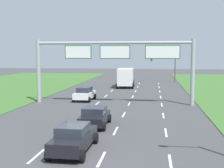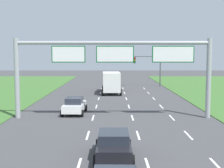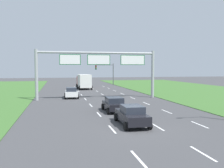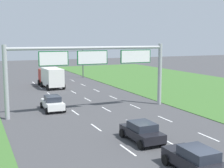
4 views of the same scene
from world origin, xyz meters
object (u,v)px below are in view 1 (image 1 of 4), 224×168
at_px(traffic_light_mast, 165,62).
at_px(car_mid_lane, 95,116).
at_px(car_lead_silver, 85,94).
at_px(sign_gantry, 115,58).
at_px(car_near_red, 74,138).
at_px(box_truck, 126,77).

bearing_deg(traffic_light_mast, car_mid_lane, -99.59).
height_order(car_lead_silver, traffic_light_mast, traffic_light_mast).
bearing_deg(sign_gantry, car_lead_silver, 153.07).
bearing_deg(car_mid_lane, sign_gantry, 88.56).
relative_size(car_near_red, traffic_light_mast, 0.81).
bearing_deg(box_truck, traffic_light_mast, 53.80).
distance_m(sign_gantry, traffic_light_mast, 28.03).
relative_size(car_lead_silver, traffic_light_mast, 0.74).
height_order(box_truck, traffic_light_mast, traffic_light_mast).
height_order(car_near_red, box_truck, box_truck).
height_order(car_mid_lane, box_truck, box_truck).
relative_size(car_near_red, car_mid_lane, 1.14).
bearing_deg(car_mid_lane, box_truck, 90.21).
bearing_deg(traffic_light_mast, box_truck, -124.28).
distance_m(car_lead_silver, box_truck, 15.99).
bearing_deg(sign_gantry, car_near_red, -90.77).
bearing_deg(car_lead_silver, sign_gantry, -25.30).
relative_size(box_truck, traffic_light_mast, 1.28).
xyz_separation_m(car_lead_silver, box_truck, (3.43, 15.59, 0.87)).
height_order(car_near_red, car_lead_silver, car_lead_silver).
height_order(car_near_red, sign_gantry, sign_gantry).
distance_m(box_truck, traffic_light_mast, 12.00).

